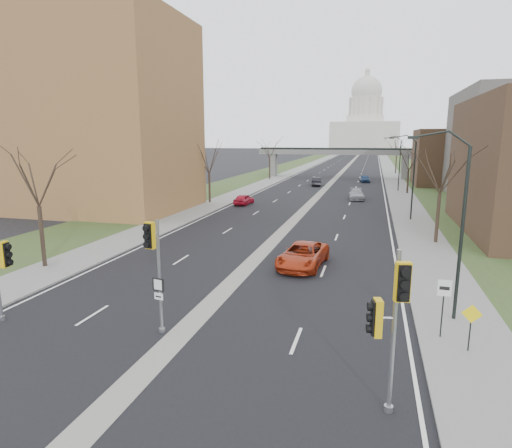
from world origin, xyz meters
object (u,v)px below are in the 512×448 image
at_px(speed_limit_sign, 444,298).
at_px(car_right_mid, 356,194).
at_px(signal_pole_right, 390,311).
at_px(car_right_far, 365,179).
at_px(warning_sign, 471,321).
at_px(car_right_near, 303,255).
at_px(car_left_near, 244,199).
at_px(signal_pole_median, 154,257).
at_px(car_left_far, 317,182).

xyz_separation_m(speed_limit_sign, car_right_mid, (-5.24, 42.79, -1.15)).
distance_m(signal_pole_right, speed_limit_sign, 6.63).
height_order(car_right_mid, car_right_far, car_right_mid).
relative_size(signal_pole_right, speed_limit_sign, 2.07).
bearing_deg(warning_sign, signal_pole_right, -117.09).
bearing_deg(car_right_near, car_left_near, 120.95).
height_order(warning_sign, car_left_near, warning_sign).
distance_m(signal_pole_right, car_right_far, 73.94).
relative_size(signal_pole_median, car_left_near, 1.25).
bearing_deg(car_left_far, signal_pole_right, 94.49).
xyz_separation_m(signal_pole_median, signal_pole_right, (9.43, -3.16, -0.10)).
bearing_deg(speed_limit_sign, car_right_mid, 99.10).
distance_m(car_right_near, car_right_mid, 33.87).
bearing_deg(signal_pole_median, car_right_mid, 91.92).
height_order(car_left_far, car_right_far, car_left_far).
height_order(speed_limit_sign, car_right_far, speed_limit_sign).
distance_m(car_left_near, car_right_mid, 16.38).
xyz_separation_m(signal_pole_median, car_left_far, (-1.06, 61.88, -2.79)).
xyz_separation_m(signal_pole_right, car_right_near, (-4.95, 14.95, -2.66)).
xyz_separation_m(car_right_near, car_right_far, (2.73, 58.91, -0.08)).
bearing_deg(car_right_far, warning_sign, -92.44).
bearing_deg(warning_sign, car_left_near, 126.47).
height_order(car_left_far, car_right_mid, car_left_far).
xyz_separation_m(signal_pole_median, speed_limit_sign, (11.85, 2.81, -1.68)).
xyz_separation_m(car_left_near, car_right_far, (14.48, 33.81, 0.01)).
distance_m(signal_pole_median, car_left_near, 37.70).
relative_size(car_right_near, car_right_far, 1.36).
bearing_deg(car_left_near, speed_limit_sign, 124.18).
distance_m(signal_pole_median, car_right_far, 71.12).
relative_size(car_left_near, car_right_near, 0.72).
bearing_deg(warning_sign, car_right_mid, 104.75).
bearing_deg(signal_pole_right, signal_pole_median, 148.36).
bearing_deg(car_left_near, warning_sign, 124.58).
height_order(car_left_near, car_right_mid, car_right_mid).
bearing_deg(car_right_near, car_right_mid, 92.26).
bearing_deg(speed_limit_sign, car_right_far, 96.02).
relative_size(signal_pole_right, warning_sign, 2.69).
relative_size(signal_pole_right, car_left_near, 1.29).
bearing_deg(car_left_far, warning_sign, 98.27).
xyz_separation_m(signal_pole_right, car_left_near, (-16.70, 40.04, -2.75)).
bearing_deg(warning_sign, car_right_far, 101.36).
distance_m(speed_limit_sign, car_left_far, 60.48).
relative_size(speed_limit_sign, car_left_far, 0.55).
relative_size(signal_pole_right, car_right_near, 0.93).
distance_m(car_left_far, car_right_near, 50.40).
bearing_deg(car_right_mid, warning_sign, -86.73).
bearing_deg(signal_pole_right, car_right_mid, 80.19).
relative_size(car_left_far, car_right_far, 1.11).
xyz_separation_m(car_right_near, car_right_mid, (2.13, 33.80, -0.07)).
distance_m(speed_limit_sign, car_right_mid, 43.12).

